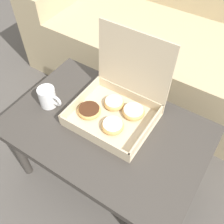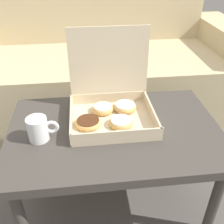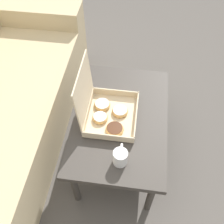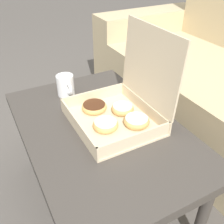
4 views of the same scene
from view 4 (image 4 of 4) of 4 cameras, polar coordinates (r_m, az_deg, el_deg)
The scene contains 4 objects.
ground_plane at distance 1.41m, azimuth 1.82°, elevation -16.56°, with size 12.00×12.00×0.00m, color #514C47.
coffee_table at distance 1.09m, azimuth -2.43°, elevation -5.17°, with size 0.91×0.59×0.44m.
pastry_box at distance 1.07m, azimuth 1.92°, elevation 1.33°, with size 0.36×0.34×0.37m.
coffee_mug at distance 1.27m, azimuth -10.04°, elevation 5.71°, with size 0.13×0.08×0.10m.
Camera 4 is at (0.77, -0.46, 1.08)m, focal length 42.00 mm.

